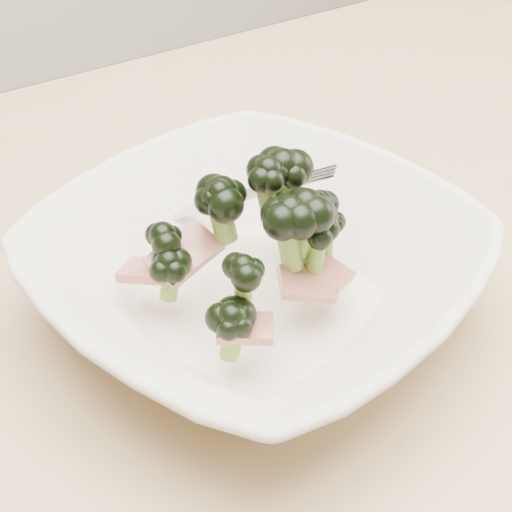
# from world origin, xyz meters

# --- Properties ---
(dining_table) EXTENTS (1.20, 0.80, 0.75)m
(dining_table) POSITION_xyz_m (0.00, 0.00, 0.65)
(dining_table) COLOR tan
(dining_table) RESTS_ON ground
(broccoli_dish) EXTENTS (0.38, 0.38, 0.13)m
(broccoli_dish) POSITION_xyz_m (-0.09, -0.07, 0.79)
(broccoli_dish) COLOR beige
(broccoli_dish) RESTS_ON dining_table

